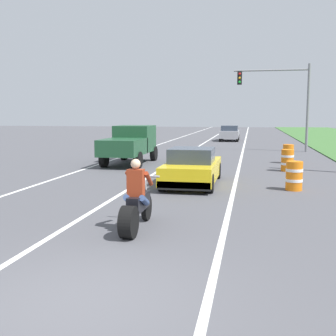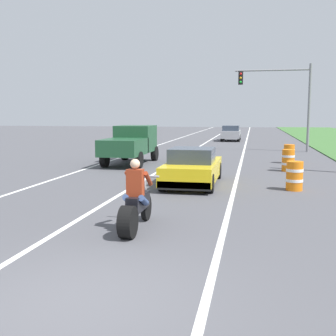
{
  "view_description": "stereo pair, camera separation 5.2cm",
  "coord_description": "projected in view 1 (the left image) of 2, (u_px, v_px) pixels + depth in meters",
  "views": [
    {
      "loc": [
        2.34,
        -5.22,
        2.6
      ],
      "look_at": [
        -0.07,
        6.92,
        1.0
      ],
      "focal_mm": 44.72,
      "sensor_mm": 36.0,
      "label": 1
    },
    {
      "loc": [
        2.39,
        -5.21,
        2.6
      ],
      "look_at": [
        -0.07,
        6.92,
        1.0
      ],
      "focal_mm": 44.72,
      "sensor_mm": 36.0,
      "label": 2
    }
  ],
  "objects": [
    {
      "name": "traffic_light_mast_near",
      "position": [
        284.0,
        93.0,
        28.82
      ],
      "size": [
        5.15,
        0.34,
        6.0
      ],
      "color": "gray",
      "rests_on": "ground"
    },
    {
      "name": "construction_barrel_far",
      "position": [
        288.0,
        154.0,
        22.22
      ],
      "size": [
        0.58,
        0.58,
        1.0
      ],
      "color": "orange",
      "rests_on": "ground"
    },
    {
      "name": "lane_stripe_centre_dashed",
      "position": [
        182.0,
        157.0,
        25.66
      ],
      "size": [
        0.14,
        120.0,
        0.01
      ],
      "primitive_type": "cube",
      "color": "white",
      "rests_on": "ground"
    },
    {
      "name": "ground_plane",
      "position": [
        77.0,
        301.0,
        5.86
      ],
      "size": [
        160.0,
        160.0,
        0.0
      ],
      "primitive_type": "plane",
      "color": "#4C4C51"
    },
    {
      "name": "distant_car_far_ahead",
      "position": [
        230.0,
        133.0,
        40.76
      ],
      "size": [
        1.8,
        4.0,
        1.5
      ],
      "color": "#99999E",
      "rests_on": "ground"
    },
    {
      "name": "construction_barrel_nearest",
      "position": [
        294.0,
        176.0,
        14.31
      ],
      "size": [
        0.58,
        0.58,
        1.0
      ],
      "color": "orange",
      "rests_on": "ground"
    },
    {
      "name": "construction_barrel_mid",
      "position": [
        287.0,
        160.0,
        19.08
      ],
      "size": [
        0.58,
        0.58,
        1.0
      ],
      "color": "orange",
      "rests_on": "ground"
    },
    {
      "name": "sports_car_yellow",
      "position": [
        192.0,
        168.0,
        15.45
      ],
      "size": [
        1.84,
        4.3,
        1.37
      ],
      "color": "yellow",
      "rests_on": "ground"
    },
    {
      "name": "pickup_truck_left_lane_dark_green",
      "position": [
        130.0,
        143.0,
        21.9
      ],
      "size": [
        2.02,
        4.8,
        1.98
      ],
      "color": "#1E4C2D",
      "rests_on": "ground"
    },
    {
      "name": "lane_stripe_left_solid",
      "position": [
        125.0,
        156.0,
        26.36
      ],
      "size": [
        0.14,
        120.0,
        0.01
      ],
      "primitive_type": "cube",
      "color": "white",
      "rests_on": "ground"
    },
    {
      "name": "lane_stripe_right_solid",
      "position": [
        241.0,
        158.0,
        24.97
      ],
      "size": [
        0.14,
        120.0,
        0.01
      ],
      "primitive_type": "cube",
      "color": "white",
      "rests_on": "ground"
    },
    {
      "name": "motorcycle_with_rider",
      "position": [
        136.0,
        205.0,
        9.32
      ],
      "size": [
        0.7,
        2.21,
        1.62
      ],
      "color": "black",
      "rests_on": "ground"
    }
  ]
}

